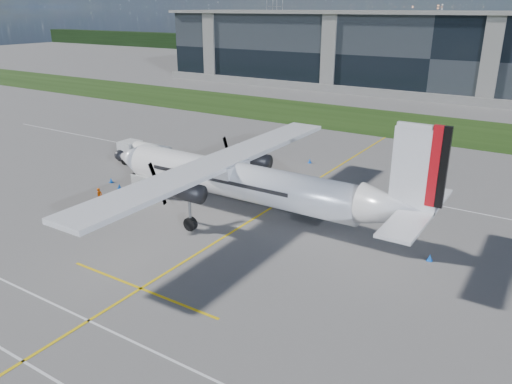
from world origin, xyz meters
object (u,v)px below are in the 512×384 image
Objects in this scene: pylon_west at (275,11)px; turboprop_aircraft at (249,162)px; safety_cone_nose_stbd at (143,180)px; safety_cone_stbdwing at (310,161)px; fuel_tanker_truck at (142,154)px; safety_cone_tail at (430,257)px; safety_cone_nose_port at (119,186)px; ground_crew_person at (100,196)px; safety_cone_fwd at (111,180)px; baggage_tug at (149,184)px.

pylon_west reaches higher than turboprop_aircraft.
safety_cone_stbdwing is (11.03, 14.70, 0.00)m from safety_cone_nose_stbd.
safety_cone_tail is (32.31, -5.44, -1.06)m from fuel_tanker_truck.
ground_crew_person is at bearing -64.91° from safety_cone_nose_port.
safety_cone_nose_stbd is (4.02, -4.13, -1.06)m from fuel_tanker_truck.
fuel_tanker_truck is at bearing 104.15° from safety_cone_fwd.
safety_cone_stbdwing is (11.50, 17.33, 0.00)m from safety_cone_nose_port.
pylon_west reaches higher than safety_cone_fwd.
safety_cone_nose_stbd is (68.77, -141.40, -14.75)m from pylon_west.
ground_crew_person is (-12.22, -5.05, -3.79)m from turboprop_aircraft.
safety_cone_tail is at bearing 0.61° from turboprop_aircraft.
turboprop_aircraft is 14.36m from safety_cone_nose_stbd.
safety_cone_stbdwing is (8.28, 16.61, -0.66)m from baggage_tug.
baggage_tug is at bearing -1.07° from safety_cone_fwd.
safety_cone_fwd is (1.50, -5.94, -1.06)m from fuel_tanker_truck.
fuel_tanker_truck is 5.86m from safety_cone_nose_stbd.
ground_crew_person reaches higher than safety_cone_nose_port.
turboprop_aircraft is 13.76m from ground_crew_person.
pylon_west is 0.96× the size of turboprop_aircraft.
baggage_tug is 6.09× the size of safety_cone_tail.
baggage_tug is at bearing -177.67° from turboprop_aircraft.
fuel_tanker_truck is 32.78m from safety_cone_tail.
turboprop_aircraft is at bearing 1.22° from safety_cone_fwd.
pylon_west reaches higher than safety_cone_tail.
safety_cone_stbdwing is (-2.54, 16.17, -4.45)m from turboprop_aircraft.
safety_cone_nose_stbd is 1.00× the size of safety_cone_stbdwing.
baggage_tug is (6.77, -6.04, -0.39)m from fuel_tanker_truck.
turboprop_aircraft is 62.70× the size of safety_cone_fwd.
safety_cone_fwd is at bearing -179.07° from safety_cone_tail.
safety_cone_fwd is at bearing 178.93° from baggage_tug.
turboprop_aircraft is at bearing -60.04° from pylon_west.
safety_cone_fwd is (-2.52, -1.81, 0.00)m from safety_cone_nose_stbd.
fuel_tanker_truck is 18.42m from safety_cone_stbdwing.
pylon_west is 60.00× the size of safety_cone_nose_stbd.
baggage_tug is 1.66× the size of ground_crew_person.
safety_cone_tail is (28.76, 1.32, 0.00)m from safety_cone_nose_port.
pylon_west is 165.22m from turboprop_aircraft.
turboprop_aircraft is 15.38m from safety_cone_tail.
ground_crew_person is at bearing -78.32° from safety_cone_nose_stbd.
fuel_tanker_truck is 11.93m from ground_crew_person.
safety_cone_tail is (97.06, -142.72, -14.75)m from pylon_west.
turboprop_aircraft is 16.96m from safety_cone_stbdwing.
baggage_tug is at bearing 12.67° from safety_cone_nose_port.
turboprop_aircraft is at bearing 4.74° from safety_cone_nose_port.
ground_crew_person is at bearing -64.64° from pylon_west.
safety_cone_fwd is (-3.87, 4.71, -0.67)m from ground_crew_person.
safety_cone_tail is (25.54, 0.60, -0.66)m from baggage_tug.
turboprop_aircraft is 62.70× the size of safety_cone_stbdwing.
safety_cone_fwd is at bearing -65.18° from pylon_west.
safety_cone_nose_port and safety_cone_stbdwing have the same top height.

